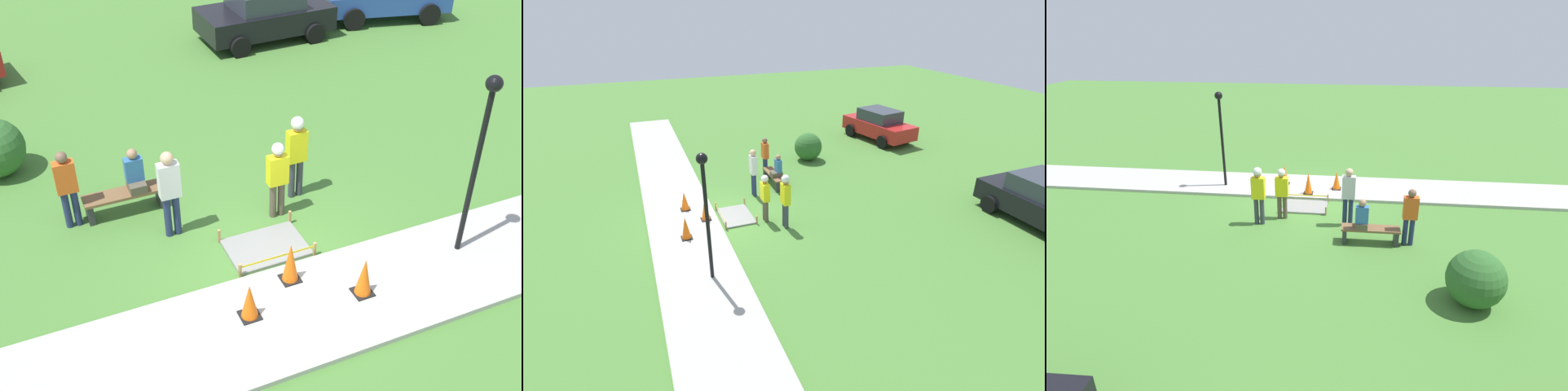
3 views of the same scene
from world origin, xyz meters
TOP-DOWN VIEW (x-y plane):
  - ground_plane at (0.00, 0.00)m, footprint 60.00×60.00m
  - sidewalk at (0.00, -1.15)m, footprint 28.00×2.30m
  - wet_concrete_patch at (-0.01, 0.65)m, footprint 1.54×1.11m
  - traffic_cone_near_patch at (-1.01, -0.92)m, footprint 0.34×0.34m
  - traffic_cone_far_patch at (-0.01, -0.39)m, footprint 0.34×0.34m
  - traffic_cone_sidewalk_edge at (0.98, -1.19)m, footprint 0.34×0.34m
  - park_bench at (-2.14, 2.85)m, footprint 1.65×0.44m
  - person_seated_on_bench at (-1.88, 2.90)m, footprint 0.36×0.44m
  - worker_supervisor at (0.62, 1.54)m, footprint 0.40×0.24m
  - worker_assistant at (1.26, 2.02)m, footprint 0.40×0.27m
  - bystander_in_orange_shirt at (-3.20, 2.83)m, footprint 0.40×0.22m
  - bystander_in_gray_shirt at (-1.47, 1.78)m, footprint 0.40×0.24m
  - lamppost_near at (3.23, -0.86)m, footprint 0.28×0.28m
  - parked_car_black at (4.15, 10.16)m, footprint 4.16×2.28m

SIDE VIEW (x-z plane):
  - ground_plane at x=0.00m, z-range 0.00..0.00m
  - wet_concrete_patch at x=-0.01m, z-range -0.11..0.18m
  - sidewalk at x=0.00m, z-range 0.00..0.10m
  - park_bench at x=-2.14m, z-range 0.10..0.58m
  - traffic_cone_near_patch at x=-1.01m, z-range 0.10..0.78m
  - traffic_cone_sidewalk_edge at x=0.98m, z-range 0.10..0.84m
  - traffic_cone_far_patch at x=-0.01m, z-range 0.10..0.88m
  - parked_car_black at x=4.15m, z-range 0.01..1.64m
  - person_seated_on_bench at x=-1.88m, z-range 0.39..1.28m
  - bystander_in_orange_shirt at x=-3.20m, z-range 0.11..1.80m
  - worker_supervisor at x=0.62m, z-range 0.15..1.83m
  - bystander_in_gray_shirt at x=-1.47m, z-range 0.14..2.00m
  - worker_assistant at x=1.26m, z-range 0.19..2.06m
  - lamppost_near at x=3.23m, z-range 0.68..4.19m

